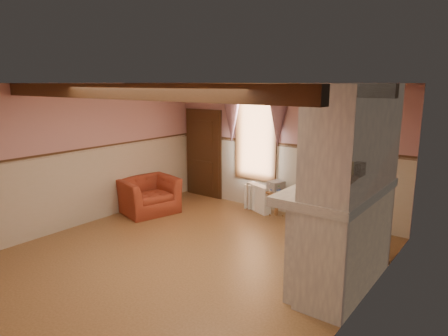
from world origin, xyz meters
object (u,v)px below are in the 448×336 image
Objects in this scene: radiator at (259,198)px; mantel_clock at (359,169)px; armchair at (148,195)px; oil_lamp at (350,171)px; side_table at (277,203)px; bowl at (345,180)px.

mantel_clock is at bearing -4.14° from radiator.
oil_lamp is at bearing -76.90° from armchair.
oil_lamp reaches higher than mantel_clock.
side_table is 2.29× the size of mantel_clock.
oil_lamp is (4.49, -0.18, 1.18)m from armchair.
armchair is 3.29× the size of bowl.
armchair is 2.82m from side_table.
armchair is 2.13× the size of side_table.
armchair is at bearing 175.45° from bowl.
bowl is at bearing -90.00° from oil_lamp.
mantel_clock is 0.86× the size of oil_lamp.
side_table is at bearing 148.56° from mantel_clock.
armchair reaches higher than side_table.
radiator is 2.92× the size of mantel_clock.
oil_lamp is at bearing 90.00° from bowl.
armchair is 4.89× the size of mantel_clock.
mantel_clock reaches higher than radiator.
oil_lamp is at bearing -38.53° from side_table.
oil_lamp is (0.00, -0.39, 0.04)m from mantel_clock.
mantel_clock is at bearing 90.00° from bowl.
mantel_clock is at bearing 90.00° from oil_lamp.
armchair is 1.68× the size of radiator.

